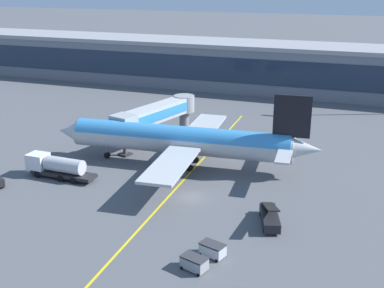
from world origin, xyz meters
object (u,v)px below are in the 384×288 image
at_px(fuel_tanker, 56,166).
at_px(baggage_cart_1, 213,250).
at_px(belt_loader, 270,217).
at_px(baggage_cart_0, 194,263).
at_px(main_airliner, 182,140).

bearing_deg(fuel_tanker, baggage_cart_1, -24.22).
distance_m(fuel_tanker, belt_loader, 32.49).
height_order(fuel_tanker, baggage_cart_0, fuel_tanker).
bearing_deg(baggage_cart_1, fuel_tanker, 155.78).
bearing_deg(belt_loader, main_airliner, 139.68).
bearing_deg(main_airliner, baggage_cart_0, -66.06).
height_order(fuel_tanker, baggage_cart_1, fuel_tanker).
distance_m(main_airliner, baggage_cart_0, 29.16).
distance_m(fuel_tanker, baggage_cart_0, 31.42).
xyz_separation_m(fuel_tanker, belt_loader, (32.29, -3.54, -0.76)).
xyz_separation_m(fuel_tanker, baggage_cart_0, (27.19, -15.71, -0.96)).
distance_m(baggage_cart_0, baggage_cart_1, 3.20).
relative_size(belt_loader, baggage_cart_1, 2.34).
relative_size(main_airliner, baggage_cart_1, 14.13).
bearing_deg(baggage_cart_0, fuel_tanker, 149.98).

